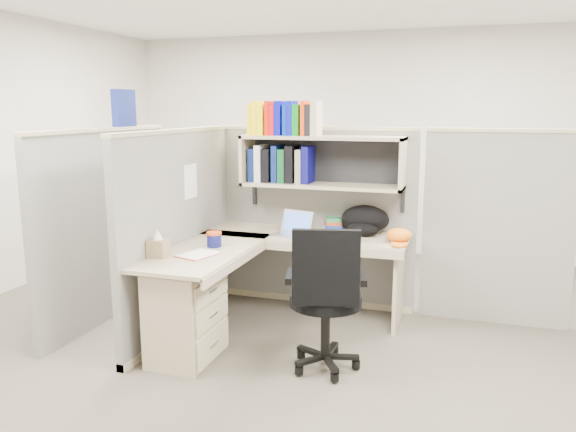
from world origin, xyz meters
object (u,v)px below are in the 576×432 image
(desk, at_px, (222,292))
(backpack, at_px, (364,220))
(laptop, at_px, (290,224))
(snack_canister, at_px, (214,239))
(task_chair, at_px, (325,321))

(desk, height_order, backpack, backpack)
(laptop, xyz_separation_m, backpack, (0.57, 0.26, 0.01))
(desk, xyz_separation_m, laptop, (0.31, 0.72, 0.40))
(snack_canister, bearing_deg, task_chair, -19.61)
(task_chair, bearing_deg, snack_canister, 160.39)
(snack_canister, relative_size, task_chair, 0.11)
(backpack, relative_size, snack_canister, 3.48)
(desk, bearing_deg, laptop, 66.59)
(desk, distance_m, laptop, 0.88)
(backpack, xyz_separation_m, snack_canister, (-1.03, -0.79, -0.06))
(laptop, relative_size, backpack, 0.72)
(laptop, distance_m, snack_canister, 0.70)
(laptop, height_order, backpack, backpack)
(laptop, relative_size, task_chair, 0.29)
(desk, height_order, laptop, laptop)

